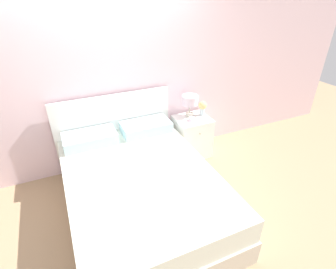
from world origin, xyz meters
TOP-DOWN VIEW (x-y plane):
  - ground_plane at (0.00, 0.00)m, footprint 12.00×12.00m
  - wall_back at (0.00, 0.07)m, footprint 8.00×0.06m
  - bed at (0.00, -1.00)m, footprint 1.57×2.14m
  - nightstand at (1.09, -0.25)m, footprint 0.50×0.47m
  - table_lamp at (1.08, -0.16)m, footprint 0.23×0.23m
  - flower_vase at (1.27, -0.20)m, footprint 0.12×0.12m
  - teacup at (1.04, -0.30)m, footprint 0.13×0.13m

SIDE VIEW (x-z plane):
  - ground_plane at x=0.00m, z-range 0.00..0.00m
  - bed at x=0.00m, z-range -0.23..0.83m
  - nightstand at x=1.09m, z-range 0.00..0.61m
  - teacup at x=1.04m, z-range 0.60..0.66m
  - flower_vase at x=1.27m, z-range 0.63..0.84m
  - table_lamp at x=1.08m, z-range 0.68..1.00m
  - wall_back at x=0.00m, z-range 0.00..2.60m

